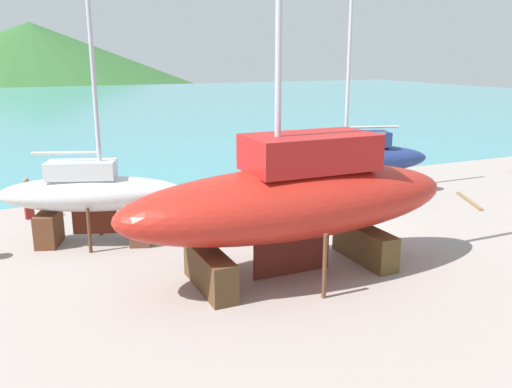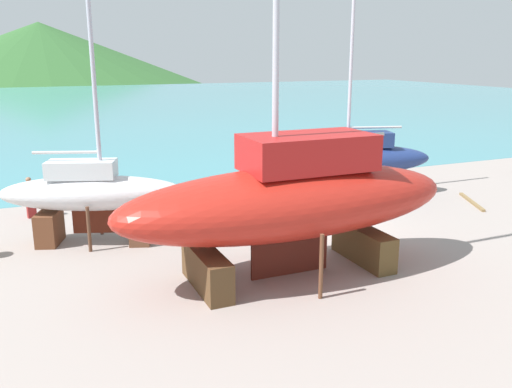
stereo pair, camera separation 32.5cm
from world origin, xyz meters
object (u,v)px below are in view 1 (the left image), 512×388
object	(u,v)px
sailboat_far_slipway	(353,159)
barrel_by_slipway	(199,213)
worker	(28,198)
sailboat_mid_port	(92,195)
sailboat_large_starboard	(294,199)

from	to	relation	value
sailboat_far_slipway	barrel_by_slipway	size ratio (longest dim) A/B	14.71
worker	barrel_by_slipway	world-z (taller)	worker
sailboat_far_slipway	sailboat_mid_port	bearing A→B (deg)	26.40
sailboat_mid_port	sailboat_far_slipway	distance (m)	12.55
barrel_by_slipway	sailboat_large_starboard	bearing A→B (deg)	-81.15
sailboat_mid_port	sailboat_far_slipway	world-z (taller)	sailboat_far_slipway
sailboat_mid_port	barrel_by_slipway	xyz separation A→B (m)	(4.17, 0.88, -1.38)
sailboat_mid_port	sailboat_far_slipway	bearing A→B (deg)	29.95
sailboat_mid_port	sailboat_far_slipway	size ratio (longest dim) A/B	0.85
sailboat_large_starboard	barrel_by_slipway	distance (m)	6.57
worker	barrel_by_slipway	distance (m)	7.03
worker	barrel_by_slipway	bearing A→B (deg)	46.17
sailboat_large_starboard	worker	distance (m)	11.98
sailboat_mid_port	barrel_by_slipway	size ratio (longest dim) A/B	12.46
sailboat_large_starboard	barrel_by_slipway	xyz separation A→B (m)	(-0.96, 6.19, -1.97)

